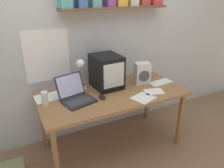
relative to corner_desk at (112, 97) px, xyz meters
name	(u,v)px	position (x,y,z in m)	size (l,w,h in m)	color
ground_plane	(112,145)	(0.00, 0.00, -0.67)	(12.00, 12.00, 0.00)	#8C674C
back_wall	(94,31)	(0.01, 0.49, 0.65)	(5.60, 0.24, 2.60)	silver
corner_desk	(112,97)	(0.00, 0.00, 0.00)	(1.61, 0.79, 0.72)	#936339
crt_monitor	(106,71)	(0.01, 0.17, 0.25)	(0.31, 0.37, 0.38)	black
laptop	(75,94)	(-0.42, 0.02, 0.12)	(0.37, 0.39, 0.24)	#232326
desk_lamp	(80,72)	(-0.29, 0.19, 0.28)	(0.15, 0.17, 0.37)	white
juice_glass	(45,99)	(-0.72, 0.03, 0.13)	(0.06, 0.06, 0.15)	white
space_heater	(142,73)	(0.44, 0.07, 0.19)	(0.20, 0.16, 0.26)	silver
computer_mouse	(102,97)	(-0.16, -0.08, 0.07)	(0.06, 0.11, 0.03)	black
loose_paper_near_laptop	(143,98)	(0.24, -0.27, 0.06)	(0.27, 0.26, 0.00)	white
printed_handout	(154,92)	(0.43, -0.20, 0.06)	(0.24, 0.21, 0.00)	white
loose_paper_near_monitor	(161,82)	(0.66, -0.02, 0.06)	(0.30, 0.16, 0.00)	silver
open_notebook	(49,97)	(-0.65, 0.19, 0.06)	(0.31, 0.23, 0.00)	white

